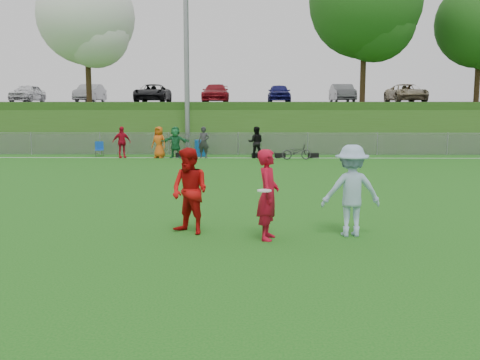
{
  "coord_description": "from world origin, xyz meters",
  "views": [
    {
      "loc": [
        0.59,
        -10.75,
        2.72
      ],
      "look_at": [
        0.42,
        0.5,
        1.19
      ],
      "focal_mm": 40.0,
      "sensor_mm": 36.0,
      "label": 1
    }
  ],
  "objects_px": {
    "player_red_center": "(190,191)",
    "frisbee": "(264,191)",
    "recycling_bin": "(200,148)",
    "player_red_left": "(268,195)",
    "player_blue": "(351,191)",
    "bicycle": "(296,152)"
  },
  "relations": [
    {
      "from": "player_red_center",
      "to": "player_blue",
      "type": "height_order",
      "value": "player_blue"
    },
    {
      "from": "recycling_bin",
      "to": "bicycle",
      "type": "distance_m",
      "value": 5.52
    },
    {
      "from": "player_red_left",
      "to": "bicycle",
      "type": "bearing_deg",
      "value": 2.56
    },
    {
      "from": "player_red_center",
      "to": "player_blue",
      "type": "relative_size",
      "value": 0.96
    },
    {
      "from": "player_red_center",
      "to": "bicycle",
      "type": "relative_size",
      "value": 1.22
    },
    {
      "from": "player_red_left",
      "to": "frisbee",
      "type": "height_order",
      "value": "player_red_left"
    },
    {
      "from": "player_red_center",
      "to": "frisbee",
      "type": "xyz_separation_m",
      "value": [
        1.58,
        -0.9,
        0.15
      ]
    },
    {
      "from": "player_red_left",
      "to": "player_blue",
      "type": "distance_m",
      "value": 1.81
    },
    {
      "from": "recycling_bin",
      "to": "player_blue",
      "type": "bearing_deg",
      "value": -75.28
    },
    {
      "from": "player_red_center",
      "to": "player_red_left",
      "type": "bearing_deg",
      "value": 18.49
    },
    {
      "from": "frisbee",
      "to": "bicycle",
      "type": "distance_m",
      "value": 17.67
    },
    {
      "from": "player_red_center",
      "to": "bicycle",
      "type": "height_order",
      "value": "player_red_center"
    },
    {
      "from": "player_red_center",
      "to": "player_blue",
      "type": "xyz_separation_m",
      "value": [
        3.44,
        -0.14,
        0.04
      ]
    },
    {
      "from": "frisbee",
      "to": "bicycle",
      "type": "height_order",
      "value": "frisbee"
    },
    {
      "from": "player_blue",
      "to": "frisbee",
      "type": "relative_size",
      "value": 6.78
    },
    {
      "from": "player_blue",
      "to": "frisbee",
      "type": "xyz_separation_m",
      "value": [
        -1.86,
        -0.75,
        0.11
      ]
    },
    {
      "from": "frisbee",
      "to": "recycling_bin",
      "type": "relative_size",
      "value": 0.31
    },
    {
      "from": "player_red_left",
      "to": "bicycle",
      "type": "relative_size",
      "value": 1.22
    },
    {
      "from": "player_blue",
      "to": "recycling_bin",
      "type": "xyz_separation_m",
      "value": [
        -4.88,
        18.56,
        -0.52
      ]
    },
    {
      "from": "recycling_bin",
      "to": "frisbee",
      "type": "bearing_deg",
      "value": -81.13
    },
    {
      "from": "player_blue",
      "to": "recycling_bin",
      "type": "relative_size",
      "value": 2.13
    },
    {
      "from": "player_blue",
      "to": "player_red_left",
      "type": "bearing_deg",
      "value": 6.79
    }
  ]
}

